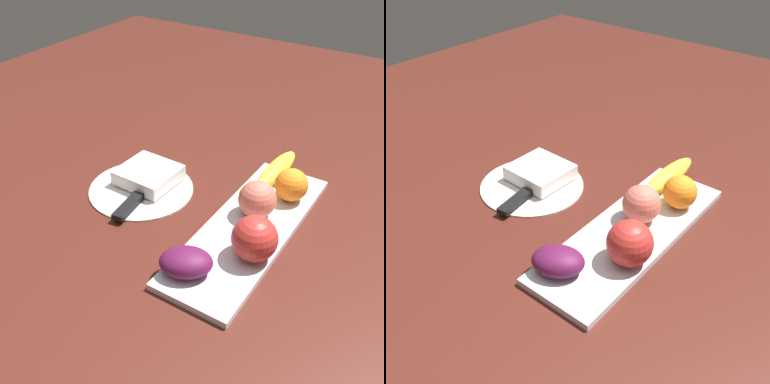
{
  "view_description": "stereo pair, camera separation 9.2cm",
  "coord_description": "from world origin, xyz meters",
  "views": [
    {
      "loc": [
        -0.59,
        -0.26,
        0.57
      ],
      "look_at": [
        0.04,
        0.14,
        0.04
      ],
      "focal_mm": 43.09,
      "sensor_mm": 36.0,
      "label": 1
    },
    {
      "loc": [
        -0.54,
        -0.34,
        0.57
      ],
      "look_at": [
        0.04,
        0.14,
        0.04
      ],
      "focal_mm": 43.09,
      "sensor_mm": 36.0,
      "label": 2
    }
  ],
  "objects": [
    {
      "name": "peach",
      "position": [
        0.08,
        0.02,
        0.05
      ],
      "size": [
        0.07,
        0.07,
        0.07
      ],
      "primitive_type": "sphere",
      "color": "#DA6956",
      "rests_on": "fruit_tray"
    },
    {
      "name": "apple",
      "position": [
        -0.03,
        -0.03,
        0.05
      ],
      "size": [
        0.08,
        0.08,
        0.08
      ],
      "primitive_type": "sphere",
      "color": "red",
      "rests_on": "fruit_tray"
    },
    {
      "name": "grape_bunch",
      "position": [
        -0.12,
        0.05,
        0.04
      ],
      "size": [
        0.1,
        0.11,
        0.04
      ],
      "primitive_type": "ellipsoid",
      "rotation": [
        0.0,
        0.0,
        5.2
      ],
      "color": "#55143E",
      "rests_on": "fruit_tray"
    },
    {
      "name": "folded_napkin",
      "position": [
        0.07,
        0.27,
        0.02
      ],
      "size": [
        0.12,
        0.12,
        0.03
      ],
      "primitive_type": "cube",
      "rotation": [
        0.0,
        0.0,
        -0.03
      ],
      "color": "white",
      "rests_on": "dinner_plate"
    },
    {
      "name": "dinner_plate",
      "position": [
        0.04,
        0.27,
        0.0
      ],
      "size": [
        0.23,
        0.23,
        0.01
      ],
      "primitive_type": "cylinder",
      "color": "white",
      "rests_on": "ground_plane"
    },
    {
      "name": "knife",
      "position": [
        -0.02,
        0.25,
        0.01
      ],
      "size": [
        0.18,
        0.05,
        0.01
      ],
      "rotation": [
        0.0,
        0.0,
        0.14
      ],
      "color": "silver",
      "rests_on": "dinner_plate"
    },
    {
      "name": "banana",
      "position": [
        0.23,
        0.04,
        0.03
      ],
      "size": [
        0.18,
        0.04,
        0.04
      ],
      "primitive_type": "ellipsoid",
      "rotation": [
        0.0,
        0.0,
        -0.02
      ],
      "color": "yellow",
      "rests_on": "fruit_tray"
    },
    {
      "name": "ground_plane",
      "position": [
        0.0,
        0.0,
        0.0
      ],
      "size": [
        2.4,
        2.4,
        0.0
      ],
      "primitive_type": "plane",
      "color": "#4B1E16"
    },
    {
      "name": "fruit_tray",
      "position": [
        0.04,
        0.01,
        0.01
      ],
      "size": [
        0.45,
        0.15,
        0.01
      ],
      "primitive_type": "cube",
      "color": "silver",
      "rests_on": "ground_plane"
    },
    {
      "name": "orange_near_apple",
      "position": [
        0.17,
        -0.02,
        0.05
      ],
      "size": [
        0.07,
        0.07,
        0.07
      ],
      "primitive_type": "sphere",
      "color": "orange",
      "rests_on": "fruit_tray"
    }
  ]
}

